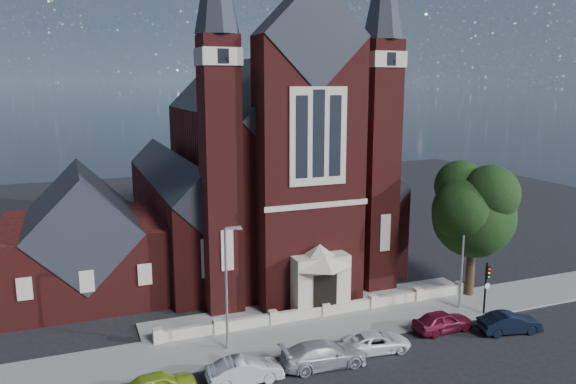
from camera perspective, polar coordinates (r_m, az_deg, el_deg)
name	(u,v)px	position (r m, az deg, el deg)	size (l,w,h in m)	color
ground	(283,279)	(49.25, -0.52, -8.84)	(120.00, 120.00, 0.00)	black
pavement_strip	(337,327)	(40.34, 4.99, -13.54)	(60.00, 5.00, 0.12)	gray
forecourt_paving	(313,306)	(43.65, 2.61, -11.54)	(26.00, 3.00, 0.14)	gray
forecourt_wall	(325,316)	(41.98, 3.75, -12.50)	(24.00, 0.40, 0.90)	#B0A28C
church	(254,173)	(54.48, -3.53, 1.98)	(20.01, 34.90, 29.20)	#481413
parish_hall	(83,245)	(47.97, -20.10, -5.05)	(12.00, 12.20, 10.24)	#481413
street_tree	(478,212)	(45.82, 18.71, -1.89)	(6.40, 6.60, 10.70)	black
street_lamp_left	(228,282)	(35.53, -6.16, -9.03)	(1.16, 0.22, 8.09)	gray
street_lamp_right	(464,250)	(43.57, 17.43, -5.68)	(1.16, 0.22, 8.09)	gray
traffic_signal	(487,282)	(43.60, 19.52, -8.58)	(0.28, 0.42, 4.00)	black
car_silver_a	(245,370)	(33.47, -4.42, -17.62)	(1.51, 4.34, 1.43)	#B7BABF
car_silver_b	(323,354)	(35.05, 3.63, -16.13)	(2.14, 5.26, 1.53)	#9FA0A6
car_white_suv	(377,342)	(37.22, 9.00, -14.81)	(2.02, 4.37, 1.22)	white
car_dark_red	(443,321)	(40.75, 15.43, -12.54)	(1.72, 4.27, 1.45)	maroon
car_navy	(510,323)	(41.96, 21.59, -12.27)	(1.48, 4.26, 1.40)	black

